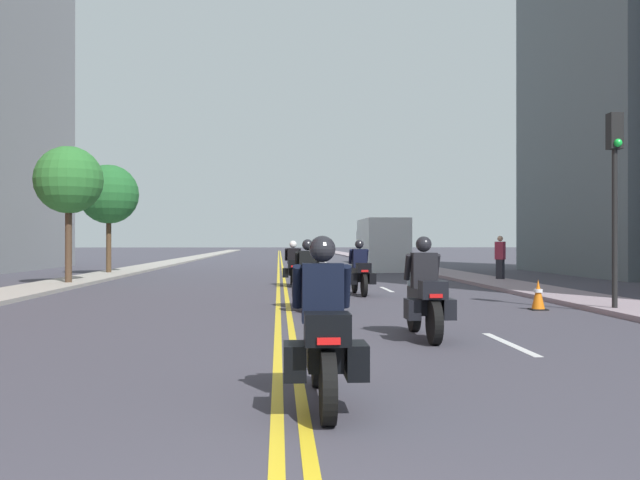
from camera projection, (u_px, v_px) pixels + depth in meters
The scene contains 18 objects.
ground_plane at pixel (280, 263), 50.24m from camera, with size 264.00×264.00×0.00m, color #403E49.
sidewalk_left at pixel (171, 262), 49.76m from camera, with size 2.06×144.00×0.12m, color #A19B93.
sidewalk_right at pixel (387, 262), 50.72m from camera, with size 2.06×144.00×0.12m, color gray.
centreline_yellow_inner at pixel (279, 263), 50.23m from camera, with size 0.12×132.00×0.01m, color yellow.
centreline_yellow_outer at pixel (282, 263), 50.24m from camera, with size 0.12×132.00×0.01m, color yellow.
lane_dashes_white at pixel (356, 276), 31.48m from camera, with size 0.14×56.40×0.01m.
building_right_1 at pixel (631, 78), 32.88m from camera, with size 6.88×12.44×18.96m.
motorcycle_0 at pixel (323, 338), 6.54m from camera, with size 0.76×2.21×1.65m.
motorcycle_1 at pixel (425, 298), 11.10m from camera, with size 0.76×2.23×1.67m.
motorcycle_2 at pixel (308, 282), 15.81m from camera, with size 0.77×2.23×1.64m.
motorcycle_3 at pixel (360, 272), 20.12m from camera, with size 0.78×2.28×1.64m.
motorcycle_4 at pixel (293, 268), 24.15m from camera, with size 0.77×2.19×1.62m.
traffic_cone_1 at pixel (538, 295), 15.74m from camera, with size 0.37×0.37×0.70m.
traffic_light_near at pixel (615, 175), 15.04m from camera, with size 0.28×0.38×4.43m.
pedestrian_0 at pixel (500, 258), 26.65m from camera, with size 0.41×0.41×1.81m.
street_tree_0 at pixel (109, 195), 32.40m from camera, with size 2.81×2.81×5.25m.
street_tree_1 at pixel (69, 181), 24.45m from camera, with size 2.43×2.43×5.02m.
parked_truck at pixel (381, 247), 37.39m from camera, with size 2.20×6.50×2.80m.
Camera 1 is at (-0.11, -2.33, 1.59)m, focal length 38.22 mm.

